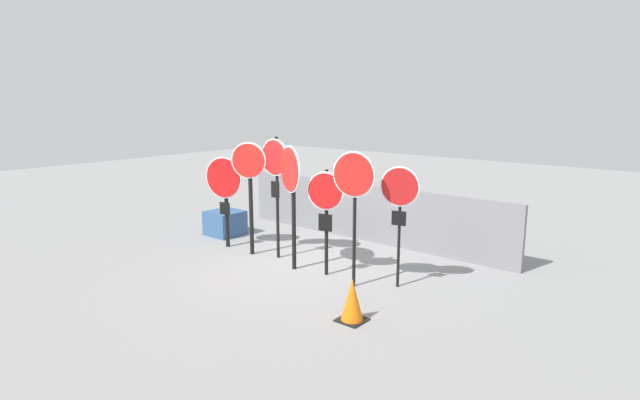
{
  "coord_description": "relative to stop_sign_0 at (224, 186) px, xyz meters",
  "views": [
    {
      "loc": [
        6.48,
        -7.16,
        3.29
      ],
      "look_at": [
        0.56,
        0.0,
        1.43
      ],
      "focal_mm": 28.0,
      "sensor_mm": 36.0,
      "label": 1
    }
  ],
  "objects": [
    {
      "name": "ground_plane",
      "position": [
        2.14,
        0.09,
        -1.41
      ],
      "size": [
        40.0,
        40.0,
        0.0
      ],
      "primitive_type": "plane",
      "color": "gray"
    },
    {
      "name": "traffic_cone_0",
      "position": [
        4.49,
        -1.31,
        -1.08
      ],
      "size": [
        0.41,
        0.41,
        0.67
      ],
      "color": "black",
      "rests_on": "ground"
    },
    {
      "name": "fence_back",
      "position": [
        2.14,
        2.51,
        -0.74
      ],
      "size": [
        7.27,
        0.12,
        1.35
      ],
      "color": "slate",
      "rests_on": "ground"
    },
    {
      "name": "storage_crate",
      "position": [
        -0.87,
        0.69,
        -1.12
      ],
      "size": [
        0.8,
        0.79,
        0.6
      ],
      "color": "#335684",
      "rests_on": "ground"
    },
    {
      "name": "stop_sign_0",
      "position": [
        0.0,
        0.0,
        0.0
      ],
      "size": [
        0.91,
        0.28,
        2.07
      ],
      "rotation": [
        0.0,
        0.0,
        0.27
      ],
      "color": "black",
      "rests_on": "ground"
    },
    {
      "name": "stop_sign_6",
      "position": [
        4.29,
        0.32,
        0.24
      ],
      "size": [
        0.69,
        0.21,
        2.19
      ],
      "rotation": [
        0.0,
        0.0,
        0.25
      ],
      "color": "black",
      "rests_on": "ground"
    },
    {
      "name": "stop_sign_5",
      "position": [
        3.67,
        -0.17,
        0.43
      ],
      "size": [
        0.79,
        0.18,
        2.44
      ],
      "rotation": [
        0.0,
        0.0,
        0.18
      ],
      "color": "black",
      "rests_on": "ground"
    },
    {
      "name": "stop_sign_2",
      "position": [
        1.44,
        0.17,
        0.46
      ],
      "size": [
        0.77,
        0.14,
        2.56
      ],
      "rotation": [
        0.0,
        0.0,
        -0.06
      ],
      "color": "black",
      "rests_on": "ground"
    },
    {
      "name": "stop_sign_1",
      "position": [
        0.85,
        -0.02,
        0.28
      ],
      "size": [
        0.69,
        0.38,
        2.44
      ],
      "rotation": [
        0.0,
        0.0,
        0.48
      ],
      "color": "black",
      "rests_on": "ground"
    },
    {
      "name": "stop_sign_4",
      "position": [
        2.91,
        -0.01,
        0.02
      ],
      "size": [
        0.7,
        0.24,
        2.04
      ],
      "rotation": [
        0.0,
        0.0,
        0.28
      ],
      "color": "black",
      "rests_on": "ground"
    },
    {
      "name": "stop_sign_3",
      "position": [
        2.18,
        -0.16,
        0.34
      ],
      "size": [
        0.83,
        0.4,
        2.45
      ],
      "rotation": [
        0.0,
        0.0,
        -0.43
      ],
      "color": "black",
      "rests_on": "ground"
    }
  ]
}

